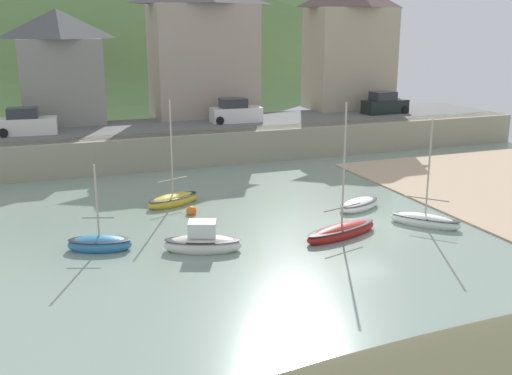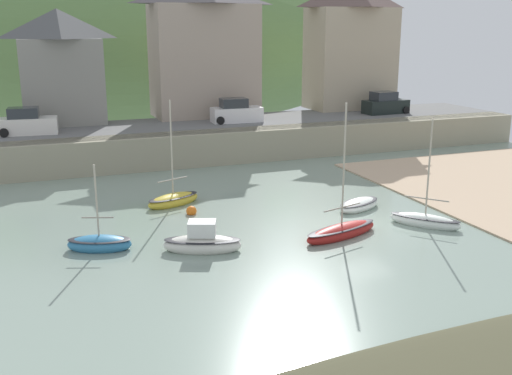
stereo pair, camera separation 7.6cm
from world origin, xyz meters
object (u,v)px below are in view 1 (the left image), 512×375
Objects in this scene: parked_car_by_wall at (236,112)px; parked_car_end_of_row at (384,104)px; fishing_boat_green at (203,243)px; sailboat_nearest_shore at (425,220)px; mooring_buoy at (191,211)px; waterfront_building_left at (60,66)px; waterfront_building_right at (350,44)px; rowboat_small_beached at (359,205)px; motorboat_with_cabin at (342,231)px; parked_car_near_slipway at (27,123)px; waterfront_building_centre at (203,49)px; sailboat_blue_trim at (173,200)px; sailboat_white_hull at (100,244)px.

parked_car_by_wall is 0.99× the size of parked_car_end_of_row.
fishing_boat_green is 0.91× the size of parked_car_end_of_row.
parked_car_by_wall is (-2.79, 21.84, 2.91)m from sailboat_nearest_shore.
sailboat_nearest_shore reaches higher than fishing_boat_green.
parked_car_end_of_row is 7.32× the size of mooring_buoy.
waterfront_building_left is 0.76× the size of waterfront_building_right.
parked_car_by_wall is at bearing 87.75° from fishing_boat_green.
waterfront_building_right is at bearing 38.11° from rowboat_small_beached.
parked_car_near_slipway is (-13.95, 21.78, 2.91)m from motorboat_with_cabin.
waterfront_building_right is 29.36m from sailboat_nearest_shore.
waterfront_building_centre reaches higher than waterfront_building_left.
parked_car_near_slipway reaches higher than fishing_boat_green.
waterfront_building_centre is 22.60m from mooring_buoy.
waterfront_building_centre is 14.25m from waterfront_building_right.
rowboat_small_beached reaches higher than mooring_buoy.
waterfront_building_right is 20.38× the size of mooring_buoy.
parked_car_by_wall is at bearing 35.22° from sailboat_blue_trim.
waterfront_building_centre is at bearing 82.83° from sailboat_white_hull.
motorboat_with_cabin reaches higher than parked_car_end_of_row.
motorboat_with_cabin is (-3.19, -3.79, 0.06)m from rowboat_small_beached.
parked_car_end_of_row is at bearing 5.11° from parked_car_near_slipway.
mooring_buoy is at bearing 100.81° from fishing_boat_green.
parked_car_by_wall reaches higher than fishing_boat_green.
waterfront_building_left is at bearing 104.29° from mooring_buoy.
waterfront_building_right is at bearing 118.81° from sailboat_nearest_shore.
parked_car_end_of_row is at bearing 63.23° from fishing_boat_green.
motorboat_with_cabin is 26.03m from parked_car_near_slipway.
fishing_boat_green is at bearing -130.48° from waterfront_building_right.
waterfront_building_centre is 1.67× the size of motorboat_with_cabin.
parked_car_end_of_row reaches higher than rowboat_small_beached.
waterfront_building_centre is at bearing 94.07° from fishing_boat_green.
sailboat_blue_trim reaches higher than sailboat_white_hull.
waterfront_building_left reaches higher than motorboat_with_cabin.
parked_car_end_of_row is (27.25, -4.50, -3.75)m from waterfront_building_left.
sailboat_blue_trim is 15.66m from parked_car_near_slipway.
motorboat_with_cabin is (-4.86, 0.06, 0.00)m from sailboat_nearest_shore.
parked_car_end_of_row is at bearing 2.57° from parked_car_by_wall.
waterfront_building_centre is at bearing 0.00° from waterfront_building_left.
mooring_buoy is at bearing 117.28° from motorboat_with_cabin.
motorboat_with_cabin is 1.62× the size of parked_car_by_wall.
waterfront_building_right is at bearing 61.88° from sailboat_white_hull.
parked_car_near_slipway is (-28.96, -4.50, -5.16)m from waterfront_building_right.
sailboat_nearest_shore is at bearing -90.81° from rowboat_small_beached.
rowboat_small_beached is 0.79× the size of sailboat_white_hull.
sailboat_nearest_shore is 12.48m from mooring_buoy.
waterfront_building_right is 34.71m from fishing_boat_green.
rowboat_small_beached is 18.27m from parked_car_by_wall.
fishing_boat_green is (-21.93, -25.70, -7.96)m from waterfront_building_right.
sailboat_nearest_shore is 28.97m from parked_car_near_slipway.
parked_car_near_slipway is 30.15m from parked_car_end_of_row.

